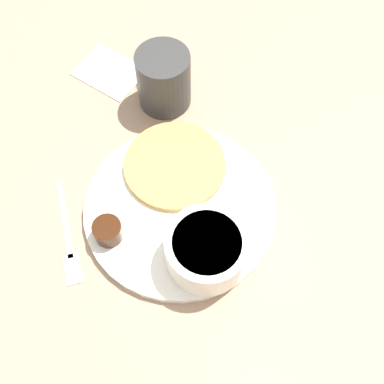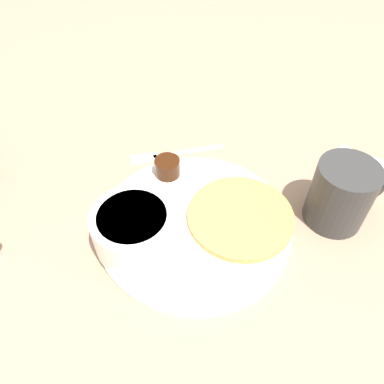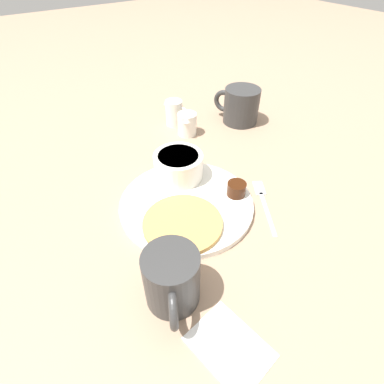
{
  "view_description": "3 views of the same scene",
  "coord_description": "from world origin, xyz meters",
  "views": [
    {
      "loc": [
        -0.2,
        0.2,
        0.58
      ],
      "look_at": [
        -0.0,
        -0.02,
        0.03
      ],
      "focal_mm": 45.0,
      "sensor_mm": 36.0,
      "label": 1
    },
    {
      "loc": [
        -0.22,
        -0.21,
        0.4
      ],
      "look_at": [
        0.02,
        0.02,
        0.04
      ],
      "focal_mm": 35.0,
      "sensor_mm": 36.0,
      "label": 2
    },
    {
      "loc": [
        0.34,
        -0.23,
        0.4
      ],
      "look_at": [
        0.0,
        0.01,
        0.03
      ],
      "focal_mm": 28.0,
      "sensor_mm": 36.0,
      "label": 3
    }
  ],
  "objects": [
    {
      "name": "pancake_stack",
      "position": [
        0.05,
        -0.04,
        0.02
      ],
      "size": [
        0.14,
        0.14,
        0.01
      ],
      "color": "tan",
      "rests_on": "plate"
    },
    {
      "name": "butter_ramekin",
      "position": [
        -0.08,
        0.05,
        0.03
      ],
      "size": [
        0.04,
        0.04,
        0.04
      ],
      "color": "white",
      "rests_on": "plate"
    },
    {
      "name": "plate",
      "position": [
        0.0,
        0.0,
        0.01
      ],
      "size": [
        0.25,
        0.25,
        0.01
      ],
      "color": "white",
      "rests_on": "ground_plane"
    },
    {
      "name": "fork",
      "position": [
        0.07,
        0.13,
        0.0
      ],
      "size": [
        0.13,
        0.09,
        0.0
      ],
      "color": "silver",
      "rests_on": "ground_plane"
    },
    {
      "name": "bowl",
      "position": [
        -0.07,
        0.03,
        0.04
      ],
      "size": [
        0.1,
        0.1,
        0.05
      ],
      "color": "white",
      "rests_on": "plate"
    },
    {
      "name": "coffee_mug",
      "position": [
        0.15,
        -0.12,
        0.05
      ],
      "size": [
        0.1,
        0.08,
        0.09
      ],
      "color": "#333333",
      "rests_on": "ground_plane"
    },
    {
      "name": "ground_plane",
      "position": [
        0.0,
        0.0,
        0.0
      ],
      "size": [
        4.0,
        4.0,
        0.0
      ],
      "primitive_type": "plane",
      "color": "#9E7F66"
    },
    {
      "name": "syrup_cup",
      "position": [
        0.04,
        0.09,
        0.03
      ],
      "size": [
        0.04,
        0.04,
        0.03
      ],
      "color": "#38190A",
      "rests_on": "plate"
    },
    {
      "name": "napkin",
      "position": [
        0.25,
        -0.1,
        0.0
      ],
      "size": [
        0.11,
        0.09,
        0.0
      ],
      "color": "white",
      "rests_on": "ground_plane"
    }
  ]
}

